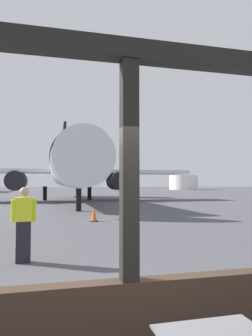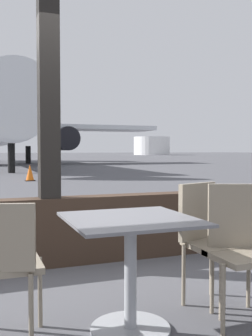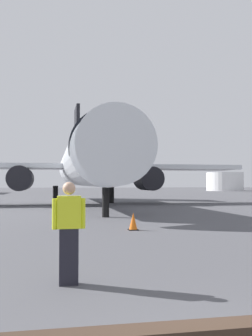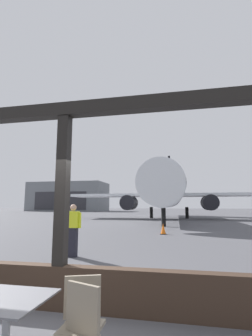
{
  "view_description": "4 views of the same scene",
  "coord_description": "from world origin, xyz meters",
  "px_view_note": "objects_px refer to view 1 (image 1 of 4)",
  "views": [
    {
      "loc": [
        -0.91,
        -3.55,
        1.83
      ],
      "look_at": [
        3.27,
        13.51,
        2.71
      ],
      "focal_mm": 32.79,
      "sensor_mm": 36.0,
      "label": 1
    },
    {
      "loc": [
        -0.66,
        -3.99,
        1.18
      ],
      "look_at": [
        0.59,
        -0.62,
        1.01
      ],
      "focal_mm": 42.2,
      "sensor_mm": 36.0,
      "label": 2
    },
    {
      "loc": [
        -1.8,
        -2.69,
        1.72
      ],
      "look_at": [
        1.59,
        15.06,
        2.43
      ],
      "focal_mm": 41.39,
      "sensor_mm": 36.0,
      "label": 3
    },
    {
      "loc": [
        1.98,
        -4.07,
        1.69
      ],
      "look_at": [
        -1.65,
        13.71,
        4.47
      ],
      "focal_mm": 26.4,
      "sensor_mm": 36.0,
      "label": 4
    }
  ],
  "objects_px": {
    "ground_crew_worker": "(24,223)",
    "fuel_storage_tank": "(184,182)",
    "airplane": "(69,168)",
    "traffic_cone": "(94,215)"
  },
  "relations": [
    {
      "from": "airplane",
      "to": "traffic_cone",
      "type": "relative_size",
      "value": 46.6
    },
    {
      "from": "airplane",
      "to": "traffic_cone",
      "type": "distance_m",
      "value": 16.99
    },
    {
      "from": "ground_crew_worker",
      "to": "fuel_storage_tank",
      "type": "distance_m",
      "value": 85.39
    },
    {
      "from": "airplane",
      "to": "ground_crew_worker",
      "type": "xyz_separation_m",
      "value": [
        -2.39,
        -23.96,
        -2.47
      ]
    },
    {
      "from": "ground_crew_worker",
      "to": "traffic_cone",
      "type": "xyz_separation_m",
      "value": [
        2.64,
        7.25,
        -0.6
      ]
    },
    {
      "from": "ground_crew_worker",
      "to": "fuel_storage_tank",
      "type": "xyz_separation_m",
      "value": [
        38.6,
        76.15,
        1.19
      ]
    },
    {
      "from": "ground_crew_worker",
      "to": "fuel_storage_tank",
      "type": "height_order",
      "value": "fuel_storage_tank"
    },
    {
      "from": "traffic_cone",
      "to": "fuel_storage_tank",
      "type": "xyz_separation_m",
      "value": [
        35.96,
        68.9,
        1.79
      ]
    },
    {
      "from": "ground_crew_worker",
      "to": "airplane",
      "type": "bearing_deg",
      "value": 84.31
    },
    {
      "from": "airplane",
      "to": "fuel_storage_tank",
      "type": "distance_m",
      "value": 63.54
    }
  ]
}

